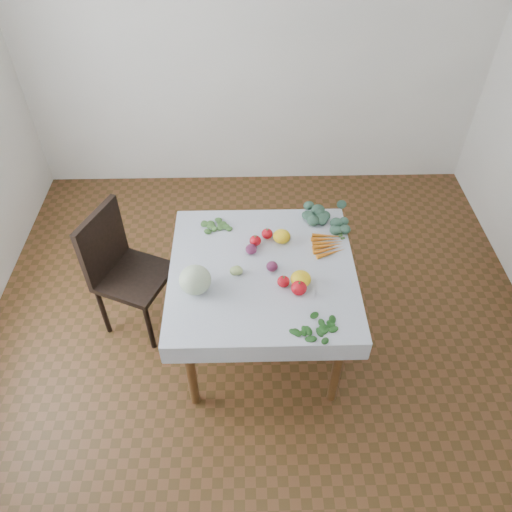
{
  "coord_description": "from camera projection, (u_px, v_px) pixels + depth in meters",
  "views": [
    {
      "loc": [
        -0.09,
        -2.08,
        2.94
      ],
      "look_at": [
        -0.04,
        0.05,
        0.82
      ],
      "focal_mm": 35.0,
      "sensor_mm": 36.0,
      "label": 1
    }
  ],
  "objects": [
    {
      "name": "basil_bunch",
      "position": [
        314.0,
        328.0,
        2.69
      ],
      "size": [
        0.23,
        0.19,
        0.01
      ],
      "color": "#1E4B17",
      "rests_on": "tablecloth"
    },
    {
      "name": "tomato_d",
      "position": [
        299.0,
        288.0,
        2.85
      ],
      "size": [
        0.09,
        0.09,
        0.08
      ],
      "primitive_type": "ellipsoid",
      "rotation": [
        0.0,
        0.0,
        -0.03
      ],
      "color": "red",
      "rests_on": "tablecloth"
    },
    {
      "name": "table",
      "position": [
        262.0,
        281.0,
        3.09
      ],
      "size": [
        1.0,
        1.0,
        0.75
      ],
      "color": "brown",
      "rests_on": "ground"
    },
    {
      "name": "tomato_b",
      "position": [
        255.0,
        241.0,
        3.15
      ],
      "size": [
        0.09,
        0.09,
        0.06
      ],
      "primitive_type": "ellipsoid",
      "rotation": [
        0.0,
        0.0,
        -0.19
      ],
      "color": "red",
      "rests_on": "tablecloth"
    },
    {
      "name": "onion_a",
      "position": [
        251.0,
        249.0,
        3.09
      ],
      "size": [
        0.1,
        0.1,
        0.06
      ],
      "primitive_type": "ellipsoid",
      "rotation": [
        0.0,
        0.0,
        0.4
      ],
      "color": "#511737",
      "rests_on": "tablecloth"
    },
    {
      "name": "ground",
      "position": [
        261.0,
        342.0,
        3.55
      ],
      "size": [
        4.0,
        4.0,
        0.0
      ],
      "primitive_type": "plane",
      "color": "brown"
    },
    {
      "name": "heirloom_back",
      "position": [
        282.0,
        236.0,
        3.17
      ],
      "size": [
        0.14,
        0.14,
        0.08
      ],
      "primitive_type": "ellipsoid",
      "rotation": [
        0.0,
        0.0,
        -0.35
      ],
      "color": "yellow",
      "rests_on": "tablecloth"
    },
    {
      "name": "kale_bunch",
      "position": [
        319.0,
        217.0,
        3.32
      ],
      "size": [
        0.35,
        0.27,
        0.05
      ],
      "color": "#3A5F49",
      "rests_on": "tablecloth"
    },
    {
      "name": "tomatillo_cluster",
      "position": [
        239.0,
        274.0,
        2.95
      ],
      "size": [
        0.08,
        0.12,
        0.05
      ],
      "color": "#ACCB75",
      "rests_on": "tablecloth"
    },
    {
      "name": "dill_bunch",
      "position": [
        216.0,
        227.0,
        3.27
      ],
      "size": [
        0.21,
        0.17,
        0.02
      ],
      "color": "#416E32",
      "rests_on": "tablecloth"
    },
    {
      "name": "tomato_c",
      "position": [
        283.0,
        282.0,
        2.9
      ],
      "size": [
        0.08,
        0.08,
        0.07
      ],
      "primitive_type": "ellipsoid",
      "rotation": [
        0.0,
        0.0,
        -0.15
      ],
      "color": "red",
      "rests_on": "tablecloth"
    },
    {
      "name": "tablecloth",
      "position": [
        262.0,
        269.0,
        3.02
      ],
      "size": [
        1.12,
        1.12,
        0.01
      ],
      "primitive_type": "cube",
      "color": "silver",
      "rests_on": "table"
    },
    {
      "name": "tomato_a",
      "position": [
        267.0,
        234.0,
        3.19
      ],
      "size": [
        0.08,
        0.08,
        0.06
      ],
      "primitive_type": "ellipsoid",
      "rotation": [
        0.0,
        0.0,
        0.14
      ],
      "color": "red",
      "rests_on": "tablecloth"
    },
    {
      "name": "back_wall",
      "position": [
        255.0,
        39.0,
        4.02
      ],
      "size": [
        4.0,
        0.04,
        2.7
      ],
      "primitive_type": "cube",
      "color": "silver",
      "rests_on": "ground"
    },
    {
      "name": "carrot_bunch",
      "position": [
        327.0,
        244.0,
        3.15
      ],
      "size": [
        0.2,
        0.23,
        0.03
      ],
      "color": "#CB7016",
      "rests_on": "tablecloth"
    },
    {
      "name": "chair",
      "position": [
        121.0,
        265.0,
        3.33
      ],
      "size": [
        0.57,
        0.57,
        0.95
      ],
      "color": "black",
      "rests_on": "ground"
    },
    {
      "name": "heirloom_front",
      "position": [
        301.0,
        279.0,
        2.9
      ],
      "size": [
        0.15,
        0.15,
        0.08
      ],
      "primitive_type": "ellipsoid",
      "rotation": [
        0.0,
        0.0,
        0.33
      ],
      "color": "yellow",
      "rests_on": "tablecloth"
    },
    {
      "name": "cabbage",
      "position": [
        195.0,
        280.0,
        2.84
      ],
      "size": [
        0.21,
        0.21,
        0.17
      ],
      "primitive_type": "ellipsoid",
      "rotation": [
        0.0,
        0.0,
        -0.16
      ],
      "color": "beige",
      "rests_on": "tablecloth"
    },
    {
      "name": "onion_b",
      "position": [
        272.0,
        266.0,
        2.99
      ],
      "size": [
        0.07,
        0.07,
        0.06
      ],
      "primitive_type": "ellipsoid",
      "rotation": [
        0.0,
        0.0,
        -0.04
      ],
      "color": "#511737",
      "rests_on": "tablecloth"
    }
  ]
}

